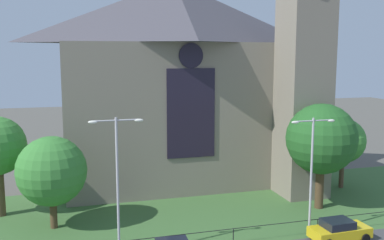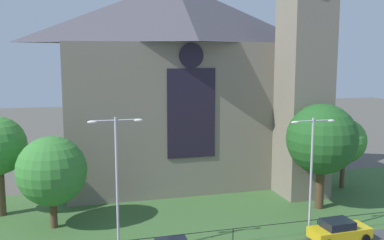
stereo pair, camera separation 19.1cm
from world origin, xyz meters
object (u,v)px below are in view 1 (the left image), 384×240
at_px(church_building, 184,81).
at_px(streetlamp_near, 117,171).
at_px(tree_right_far, 343,141).
at_px(tree_right_near, 321,139).
at_px(tree_left_near, 52,171).
at_px(parked_car_yellow, 339,230).
at_px(streetlamp_far, 312,162).

xyz_separation_m(church_building, streetlamp_near, (-8.58, -16.26, -4.54)).
distance_m(tree_right_far, tree_right_near, 7.17).
xyz_separation_m(tree_right_far, streetlamp_near, (-22.74, -9.65, 1.09)).
relative_size(tree_right_far, tree_right_near, 0.76).
bearing_deg(streetlamp_near, tree_left_near, 122.17).
bearing_deg(streetlamp_near, church_building, 62.18).
distance_m(streetlamp_near, parked_car_yellow, 16.01).
relative_size(church_building, streetlamp_near, 2.84).
bearing_deg(tree_left_near, tree_right_near, -4.07).
distance_m(tree_right_far, streetlamp_far, 13.32).
height_order(streetlamp_near, streetlamp_far, streetlamp_near).
distance_m(tree_right_far, streetlamp_near, 24.73).
distance_m(tree_right_near, streetlamp_far, 6.33).
height_order(streetlamp_near, parked_car_yellow, streetlamp_near).
bearing_deg(tree_left_near, streetlamp_near, -57.83).
bearing_deg(tree_left_near, streetlamp_far, -20.27).
bearing_deg(parked_car_yellow, tree_right_near, 68.27).
distance_m(church_building, tree_right_far, 16.61).
bearing_deg(streetlamp_near, tree_right_near, 16.01).
relative_size(streetlamp_near, streetlamp_far, 1.07).
relative_size(church_building, parked_car_yellow, 6.11).
bearing_deg(church_building, parked_car_yellow, -69.51).
distance_m(tree_left_near, tree_right_near, 21.66).
relative_size(church_building, tree_right_near, 2.91).
height_order(tree_right_near, streetlamp_near, streetlamp_near).
relative_size(church_building, streetlamp_far, 3.04).
xyz_separation_m(tree_right_far, tree_right_near, (-5.30, -4.65, 1.30)).
xyz_separation_m(tree_left_near, streetlamp_far, (17.70, -6.54, 1.05)).
bearing_deg(church_building, streetlamp_near, -117.82).
height_order(tree_right_far, parked_car_yellow, tree_right_far).
distance_m(streetlamp_far, parked_car_yellow, 5.11).
bearing_deg(tree_left_near, parked_car_yellow, -22.24).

